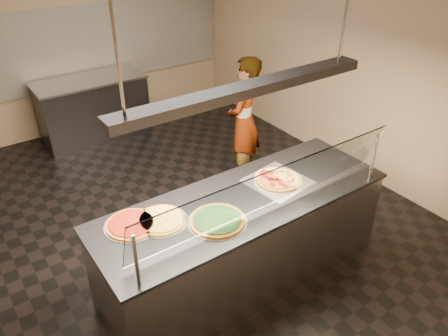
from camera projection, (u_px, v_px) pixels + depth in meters
ground at (180, 215)px, 5.19m from camera, size 5.00×6.00×0.02m
wall_back at (73, 33)px, 6.51m from camera, size 5.00×0.02×3.00m
wall_right at (342, 54)px, 5.63m from camera, size 0.02×6.00×3.00m
tile_band at (76, 47)px, 6.59m from camera, size 4.90×0.02×1.20m
serving_counter at (243, 239)px, 4.10m from camera, size 2.75×0.94×0.93m
sneeze_guard at (271, 189)px, 3.46m from camera, size 2.51×0.18×0.54m
perforated_tray at (278, 181)px, 4.09m from camera, size 0.58×0.58×0.01m
half_pizza_pepperoni at (270, 182)px, 4.02m from camera, size 0.27×0.45×0.05m
half_pizza_sausage at (286, 176)px, 4.13m from camera, size 0.27×0.45×0.04m
pizza_spinach at (217, 220)px, 3.56m from camera, size 0.49×0.49×0.03m
pizza_cheese at (161, 220)px, 3.57m from camera, size 0.44×0.44×0.03m
pizza_tomato at (131, 224)px, 3.52m from camera, size 0.44×0.44×0.03m
pizza_spatula at (168, 216)px, 3.59m from camera, size 0.19×0.23×0.02m
prep_table at (93, 108)px, 6.71m from camera, size 1.61×0.74×0.93m
worker at (244, 121)px, 5.47m from camera, size 0.72×0.67×1.65m
heat_lamp_housing at (247, 89)px, 3.32m from camera, size 2.30×0.18×0.08m
lamp_rod_left at (115, 37)px, 2.55m from camera, size 0.02×0.02×1.01m
lamp_rod_right at (347, 0)px, 3.53m from camera, size 0.02×0.02×1.01m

